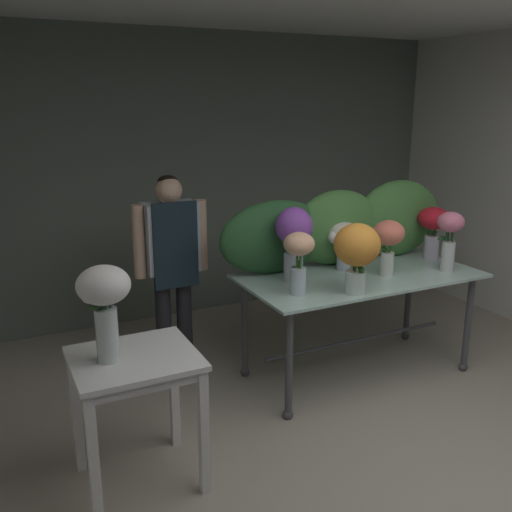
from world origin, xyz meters
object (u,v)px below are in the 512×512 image
at_px(vase_coral_stock, 388,239).
at_px(vase_rosy_roses, 450,234).
at_px(display_table_glass, 359,291).
at_px(vase_sunset_tulips, 357,249).
at_px(florist, 172,253).
at_px(vase_ivory_carnations, 344,239).
at_px(vase_crimson_freesia, 433,226).
at_px(vase_white_roses_tall, 105,299).
at_px(side_table_white, 135,375).
at_px(vase_violet_peonies, 294,236).
at_px(vase_peach_hydrangea, 299,256).

height_order(vase_coral_stock, vase_rosy_roses, vase_rosy_roses).
xyz_separation_m(display_table_glass, vase_sunset_tulips, (-0.28, -0.33, 0.43)).
xyz_separation_m(florist, vase_ivory_carnations, (1.16, -0.59, 0.11)).
bearing_deg(vase_crimson_freesia, vase_white_roses_tall, -167.08).
relative_size(florist, vase_white_roses_tall, 2.98).
height_order(side_table_white, vase_crimson_freesia, vase_crimson_freesia).
relative_size(vase_coral_stock, vase_sunset_tulips, 0.87).
relative_size(display_table_glass, vase_violet_peonies, 3.32).
relative_size(display_table_glass, vase_coral_stock, 4.29).
xyz_separation_m(vase_sunset_tulips, vase_rosy_roses, (0.92, 0.11, -0.02)).
height_order(vase_violet_peonies, vase_crimson_freesia, vase_violet_peonies).
height_order(florist, vase_white_roses_tall, florist).
distance_m(vase_peach_hydrangea, vase_white_roses_tall, 1.38).
bearing_deg(display_table_glass, vase_coral_stock, -32.30).
relative_size(side_table_white, vase_sunset_tulips, 1.59).
bearing_deg(vase_coral_stock, vase_crimson_freesia, 18.11).
bearing_deg(vase_crimson_freesia, vase_ivory_carnations, 176.36).
bearing_deg(vase_peach_hydrangea, florist, 122.34).
bearing_deg(vase_coral_stock, vase_ivory_carnations, 130.10).
height_order(vase_sunset_tulips, vase_rosy_roses, vase_sunset_tulips).
height_order(vase_violet_peonies, vase_rosy_roses, vase_violet_peonies).
xyz_separation_m(display_table_glass, florist, (-1.21, 0.74, 0.26)).
bearing_deg(vase_rosy_roses, vase_ivory_carnations, 152.18).
bearing_deg(side_table_white, vase_violet_peonies, 25.14).
bearing_deg(side_table_white, florist, 63.79).
height_order(side_table_white, vase_coral_stock, vase_coral_stock).
distance_m(vase_coral_stock, vase_white_roses_tall, 2.17).
bearing_deg(vase_white_roses_tall, vase_coral_stock, 11.38).
xyz_separation_m(vase_peach_hydrangea, vase_crimson_freesia, (1.41, 0.27, 0.01)).
relative_size(vase_peach_hydrangea, vase_crimson_freesia, 0.99).
xyz_separation_m(vase_coral_stock, vase_sunset_tulips, (-0.44, -0.23, 0.03)).
bearing_deg(florist, vase_coral_stock, -31.47).
xyz_separation_m(vase_rosy_roses, vase_white_roses_tall, (-2.61, -0.32, 0.00)).
bearing_deg(vase_ivory_carnations, display_table_glass, -71.42).
height_order(display_table_glass, florist, florist).
bearing_deg(vase_peach_hydrangea, vase_ivory_carnations, 29.01).
bearing_deg(vase_sunset_tulips, vase_ivory_carnations, 64.17).
height_order(vase_sunset_tulips, vase_crimson_freesia, vase_sunset_tulips).
distance_m(vase_sunset_tulips, vase_violet_peonies, 0.48).
bearing_deg(side_table_white, vase_ivory_carnations, 20.83).
bearing_deg(vase_sunset_tulips, vase_coral_stock, 27.01).
height_order(vase_peach_hydrangea, vase_white_roses_tall, vase_white_roses_tall).
xyz_separation_m(display_table_glass, side_table_white, (-1.84, -0.53, -0.03)).
bearing_deg(vase_peach_hydrangea, vase_violet_peonies, 67.18).
xyz_separation_m(vase_coral_stock, vase_rosy_roses, (0.48, -0.11, 0.01)).
height_order(vase_coral_stock, vase_peach_hydrangea, vase_peach_hydrangea).
relative_size(florist, vase_violet_peonies, 2.84).
height_order(vase_sunset_tulips, vase_peach_hydrangea, vase_sunset_tulips).
bearing_deg(vase_crimson_freesia, vase_coral_stock, -161.89).
relative_size(side_table_white, vase_white_roses_tall, 1.48).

